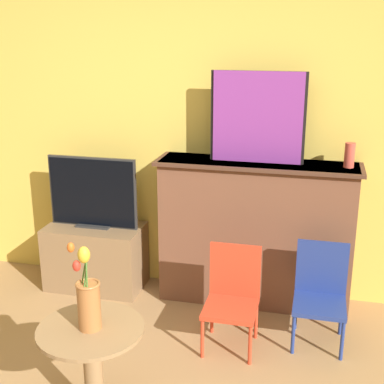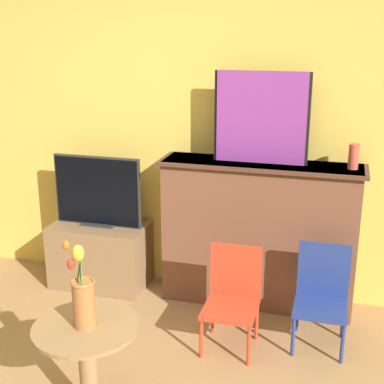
{
  "view_description": "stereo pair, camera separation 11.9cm",
  "coord_description": "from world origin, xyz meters",
  "px_view_note": "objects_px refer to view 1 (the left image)",
  "views": [
    {
      "loc": [
        0.84,
        -1.8,
        2.04
      ],
      "look_at": [
        0.11,
        1.24,
        1.06
      ],
      "focal_mm": 50.0,
      "sensor_mm": 36.0,
      "label": 1
    },
    {
      "loc": [
        0.96,
        -1.77,
        2.04
      ],
      "look_at": [
        0.11,
        1.24,
        1.06
      ],
      "focal_mm": 50.0,
      "sensor_mm": 36.0,
      "label": 2
    }
  ],
  "objects_px": {
    "chair_red": "(232,294)",
    "chair_blue": "(320,291)",
    "vase_tulips": "(88,299)",
    "painting": "(258,117)",
    "tv_monitor": "(93,193)"
  },
  "relations": [
    {
      "from": "tv_monitor",
      "to": "chair_red",
      "type": "distance_m",
      "value": 1.4
    },
    {
      "from": "painting",
      "to": "vase_tulips",
      "type": "height_order",
      "value": "painting"
    },
    {
      "from": "chair_red",
      "to": "vase_tulips",
      "type": "xyz_separation_m",
      "value": [
        -0.58,
        -0.94,
        0.38
      ]
    },
    {
      "from": "vase_tulips",
      "to": "chair_blue",
      "type": "bearing_deg",
      "value": 44.54
    },
    {
      "from": "chair_red",
      "to": "chair_blue",
      "type": "distance_m",
      "value": 0.59
    },
    {
      "from": "chair_red",
      "to": "vase_tulips",
      "type": "height_order",
      "value": "vase_tulips"
    },
    {
      "from": "painting",
      "to": "chair_red",
      "type": "distance_m",
      "value": 1.23
    },
    {
      "from": "tv_monitor",
      "to": "chair_red",
      "type": "xyz_separation_m",
      "value": [
        1.21,
        -0.56,
        -0.43
      ]
    },
    {
      "from": "chair_red",
      "to": "chair_blue",
      "type": "relative_size",
      "value": 1.0
    },
    {
      "from": "painting",
      "to": "vase_tulips",
      "type": "xyz_separation_m",
      "value": [
        -0.63,
        -1.56,
        -0.68
      ]
    },
    {
      "from": "tv_monitor",
      "to": "chair_blue",
      "type": "xyz_separation_m",
      "value": [
        1.77,
        -0.38,
        -0.43
      ]
    },
    {
      "from": "tv_monitor",
      "to": "chair_red",
      "type": "relative_size",
      "value": 1.06
    },
    {
      "from": "painting",
      "to": "vase_tulips",
      "type": "bearing_deg",
      "value": -111.94
    },
    {
      "from": "painting",
      "to": "tv_monitor",
      "type": "bearing_deg",
      "value": -177.1
    },
    {
      "from": "chair_blue",
      "to": "vase_tulips",
      "type": "relative_size",
      "value": 1.41
    }
  ]
}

